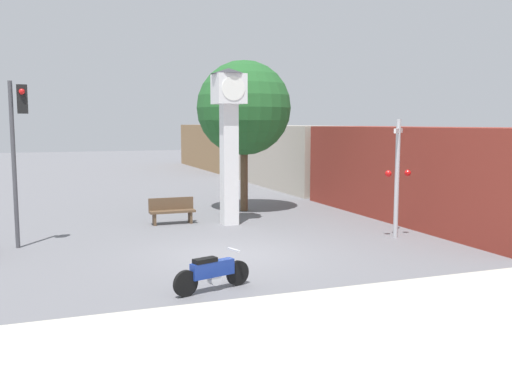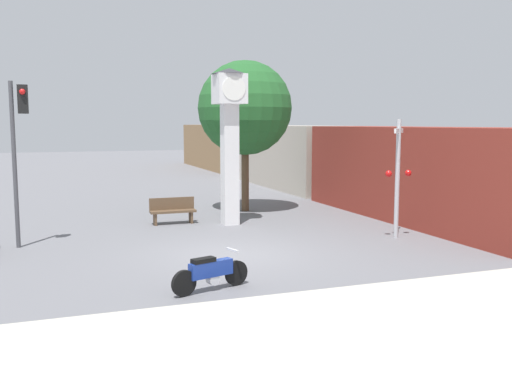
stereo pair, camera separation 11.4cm
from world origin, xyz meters
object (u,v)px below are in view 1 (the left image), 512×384
(motorcycle, at_px, (212,273))
(freight_train, at_px, (281,155))
(traffic_light, at_px, (18,135))
(railroad_crossing_signal, at_px, (397,173))
(bench, at_px, (172,210))
(street_tree, at_px, (244,108))
(clock_tower, at_px, (229,123))

(motorcycle, height_order, freight_train, freight_train)
(traffic_light, bearing_deg, railroad_crossing_signal, -13.05)
(freight_train, xyz_separation_m, bench, (-8.65, -10.62, -1.21))
(street_tree, bearing_deg, freight_train, 58.69)
(street_tree, xyz_separation_m, bench, (-3.39, -1.98, -3.63))
(traffic_light, height_order, railroad_crossing_signal, traffic_light)
(freight_train, distance_m, railroad_crossing_signal, 15.68)
(motorcycle, bearing_deg, traffic_light, 105.29)
(clock_tower, distance_m, street_tree, 3.22)
(motorcycle, xyz_separation_m, railroad_crossing_signal, (6.93, 3.48, 1.60))
(motorcycle, distance_m, clock_tower, 8.61)
(traffic_light, bearing_deg, street_tree, 27.66)
(railroad_crossing_signal, relative_size, street_tree, 0.61)
(freight_train, bearing_deg, street_tree, -121.31)
(bench, bearing_deg, railroad_crossing_signal, -38.84)
(railroad_crossing_signal, bearing_deg, street_tree, 110.94)
(motorcycle, bearing_deg, clock_tower, 51.83)
(freight_train, distance_m, bench, 13.75)
(railroad_crossing_signal, bearing_deg, bench, 141.16)
(motorcycle, relative_size, traffic_light, 0.39)
(railroad_crossing_signal, xyz_separation_m, street_tree, (-2.61, 6.81, 2.13))
(street_tree, bearing_deg, motorcycle, -112.77)
(street_tree, bearing_deg, clock_tower, -118.68)
(clock_tower, bearing_deg, street_tree, 61.32)
(motorcycle, bearing_deg, freight_train, 45.44)
(freight_train, height_order, traffic_light, traffic_light)
(freight_train, distance_m, traffic_light, 18.74)
(clock_tower, bearing_deg, freight_train, 59.32)
(traffic_light, bearing_deg, motorcycle, -56.98)
(freight_train, relative_size, traffic_light, 8.16)
(motorcycle, bearing_deg, bench, 65.91)
(freight_train, relative_size, railroad_crossing_signal, 10.49)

